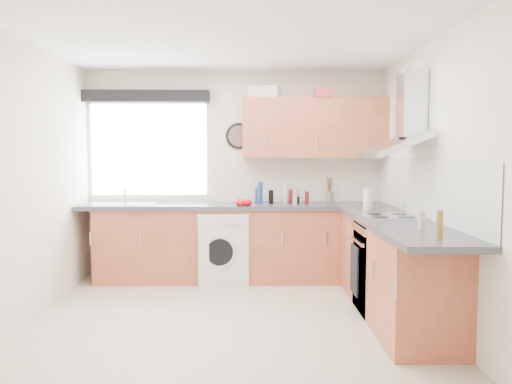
{
  "coord_description": "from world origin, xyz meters",
  "views": [
    {
      "loc": [
        0.2,
        -4.33,
        1.5
      ],
      "look_at": [
        0.25,
        0.85,
        1.1
      ],
      "focal_mm": 35.0,
      "sensor_mm": 36.0,
      "label": 1
    }
  ],
  "objects_px": {
    "oven": "(389,268)",
    "washing_machine": "(221,247)",
    "extractor_hood": "(402,124)",
    "upper_cabinets": "(314,128)"
  },
  "relations": [
    {
      "from": "oven",
      "to": "washing_machine",
      "type": "height_order",
      "value": "oven"
    },
    {
      "from": "washing_machine",
      "to": "extractor_hood",
      "type": "bearing_deg",
      "value": -42.2
    },
    {
      "from": "upper_cabinets",
      "to": "washing_machine",
      "type": "distance_m",
      "value": 1.79
    },
    {
      "from": "extractor_hood",
      "to": "upper_cabinets",
      "type": "height_order",
      "value": "upper_cabinets"
    },
    {
      "from": "extractor_hood",
      "to": "washing_machine",
      "type": "height_order",
      "value": "extractor_hood"
    },
    {
      "from": "extractor_hood",
      "to": "washing_machine",
      "type": "xyz_separation_m",
      "value": [
        -1.75,
        1.1,
        -1.36
      ]
    },
    {
      "from": "extractor_hood",
      "to": "washing_machine",
      "type": "bearing_deg",
      "value": 147.85
    },
    {
      "from": "extractor_hood",
      "to": "upper_cabinets",
      "type": "xyz_separation_m",
      "value": [
        -0.65,
        1.33,
        0.03
      ]
    },
    {
      "from": "upper_cabinets",
      "to": "washing_machine",
      "type": "height_order",
      "value": "upper_cabinets"
    },
    {
      "from": "oven",
      "to": "upper_cabinets",
      "type": "height_order",
      "value": "upper_cabinets"
    }
  ]
}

